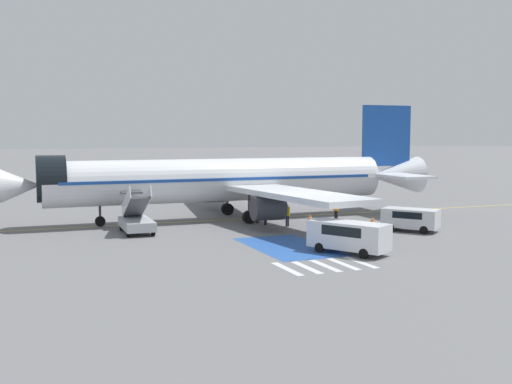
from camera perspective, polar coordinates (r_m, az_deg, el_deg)
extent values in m
plane|color=slate|center=(53.19, -4.37, -2.72)|extent=(600.00, 600.00, 0.00)
cube|color=gold|center=(53.49, -3.32, -2.66)|extent=(74.07, 2.09, 0.01)
cube|color=#2856A8|center=(40.75, 3.13, -5.22)|extent=(4.92, 8.84, 0.01)
cube|color=silver|center=(34.11, 2.97, -7.32)|extent=(0.44, 3.60, 0.01)
cube|color=silver|center=(34.63, 4.78, -7.14)|extent=(0.44, 3.60, 0.01)
cube|color=silver|center=(35.18, 6.54, -6.95)|extent=(0.44, 3.60, 0.01)
cube|color=silver|center=(35.77, 8.23, -6.77)|extent=(0.44, 3.60, 0.01)
cube|color=silver|center=(36.38, 9.87, -6.59)|extent=(0.44, 3.60, 0.01)
cylinder|color=silver|center=(53.11, -3.34, 1.14)|extent=(30.18, 4.55, 3.78)
cone|color=silver|center=(50.65, -22.14, 0.54)|extent=(4.25, 3.81, 3.71)
cone|color=silver|center=(60.93, 12.91, 1.57)|extent=(5.76, 3.77, 3.63)
cylinder|color=black|center=(50.64, -18.95, 1.19)|extent=(2.37, 3.88, 3.82)
cube|color=#19479E|center=(53.09, -3.34, 1.35)|extent=(27.77, 4.56, 0.24)
cube|color=silver|center=(46.50, 3.49, -0.17)|extent=(6.33, 16.35, 0.44)
cylinder|color=#38383D|center=(47.29, 1.16, -1.55)|extent=(2.56, 2.00, 1.94)
cube|color=silver|center=(62.03, -2.90, 1.24)|extent=(7.10, 16.47, 0.44)
cylinder|color=#38383D|center=(60.40, -3.83, -0.04)|extent=(2.56, 2.00, 1.94)
cube|color=#19479E|center=(60.33, 12.32, 5.25)|extent=(5.30, 0.49, 5.92)
cube|color=silver|center=(57.15, 13.74, 1.49)|extent=(3.56, 6.14, 0.24)
cube|color=silver|center=(63.19, 10.03, 1.93)|extent=(3.56, 6.14, 0.24)
cylinder|color=#38383D|center=(51.10, -14.66, -1.18)|extent=(0.20, 0.20, 2.77)
cylinder|color=black|center=(51.28, -14.62, -2.71)|extent=(0.85, 0.30, 0.84)
cylinder|color=#38383D|center=(50.96, -0.64, -1.05)|extent=(0.24, 0.24, 2.45)
cylinder|color=black|center=(51.11, -0.64, -2.42)|extent=(1.11, 0.63, 1.10)
cylinder|color=#38383D|center=(56.58, -2.74, -0.41)|extent=(0.24, 0.24, 2.45)
cylinder|color=black|center=(56.71, -2.74, -1.64)|extent=(1.11, 0.63, 1.10)
cube|color=#ADB2BA|center=(47.14, -11.29, -3.00)|extent=(2.32, 4.85, 0.70)
cylinder|color=black|center=(48.69, -12.70, -3.18)|extent=(0.24, 0.71, 0.70)
cylinder|color=black|center=(48.98, -10.53, -3.09)|extent=(0.24, 0.71, 0.70)
cylinder|color=black|center=(45.40, -12.09, -3.79)|extent=(0.24, 0.71, 0.70)
cylinder|color=black|center=(45.72, -9.77, -3.68)|extent=(0.24, 0.71, 0.70)
cube|color=#4C4C51|center=(46.96, -11.32, -1.44)|extent=(1.54, 4.18, 2.04)
cube|color=#4C4C51|center=(49.10, -11.79, -0.04)|extent=(1.68, 1.14, 0.12)
cube|color=silver|center=(46.79, -12.26, -0.90)|extent=(0.17, 4.48, 2.76)
cube|color=silver|center=(47.04, -10.41, -0.83)|extent=(0.17, 4.48, 2.76)
cube|color=#38383D|center=(77.42, -2.74, 0.42)|extent=(8.34, 3.59, 0.60)
cube|color=silver|center=(76.67, -5.63, 0.73)|extent=(2.11, 2.60, 1.60)
cube|color=black|center=(76.52, -6.30, 0.95)|extent=(0.32, 1.99, 0.70)
cylinder|color=#B7BCC4|center=(77.38, -2.48, 1.43)|extent=(5.80, 2.85, 2.10)
cylinder|color=gold|center=(77.38, -2.48, 1.43)|extent=(0.64, 2.17, 2.14)
cylinder|color=black|center=(75.63, -5.22, 0.06)|extent=(0.99, 0.41, 0.96)
cylinder|color=black|center=(77.97, -5.50, 0.22)|extent=(0.99, 0.41, 0.96)
cylinder|color=black|center=(76.38, -2.23, 0.13)|extent=(0.99, 0.41, 0.96)
cylinder|color=black|center=(78.69, -2.59, 0.29)|extent=(0.99, 0.41, 0.96)
cylinder|color=black|center=(76.88, -0.59, 0.17)|extent=(0.99, 0.41, 0.96)
cylinder|color=black|center=(79.18, -1.01, 0.32)|extent=(0.99, 0.41, 0.96)
cube|color=silver|center=(48.56, 14.51, -2.41)|extent=(4.17, 4.59, 1.46)
cube|color=black|center=(48.52, 14.52, -2.04)|extent=(3.04, 3.09, 0.52)
cylinder|color=black|center=(48.16, 12.69, -3.31)|extent=(0.55, 0.63, 0.64)
cylinder|color=black|center=(49.91, 13.34, -3.02)|extent=(0.55, 0.63, 0.64)
cylinder|color=black|center=(47.44, 15.71, -3.51)|extent=(0.55, 0.63, 0.64)
cylinder|color=black|center=(49.22, 16.26, -3.21)|extent=(0.55, 0.63, 0.64)
cube|color=silver|center=(38.68, 8.81, -4.09)|extent=(4.21, 5.44, 1.70)
cube|color=black|center=(38.62, 8.82, -3.55)|extent=(3.10, 3.43, 0.61)
cylinder|color=black|center=(38.87, 6.09, -5.29)|extent=(0.49, 0.66, 0.64)
cylinder|color=black|center=(40.37, 7.45, -4.90)|extent=(0.49, 0.66, 0.64)
cylinder|color=black|center=(37.30, 10.25, -5.80)|extent=(0.49, 0.66, 0.64)
cylinder|color=black|center=(38.86, 11.50, -5.37)|extent=(0.49, 0.66, 0.64)
cylinder|color=black|center=(53.55, 7.56, -2.24)|extent=(0.14, 0.14, 0.86)
cylinder|color=black|center=(53.46, 7.71, -2.25)|extent=(0.14, 0.14, 0.86)
cube|color=orange|center=(53.41, 7.64, -1.43)|extent=(0.39, 0.47, 0.68)
cube|color=silver|center=(53.41, 7.64, -1.43)|extent=(0.41, 0.49, 0.06)
sphere|color=#9E704C|center=(53.36, 7.65, -0.94)|extent=(0.23, 0.23, 0.23)
cylinder|color=#191E38|center=(49.67, 2.91, -2.77)|extent=(0.14, 0.14, 0.90)
cylinder|color=#191E38|center=(49.60, 3.09, -2.78)|extent=(0.14, 0.14, 0.90)
cube|color=yellow|center=(49.53, 3.01, -1.86)|extent=(0.44, 0.46, 0.71)
cube|color=silver|center=(49.53, 3.01, -1.86)|extent=(0.46, 0.47, 0.06)
sphere|color=beige|center=(49.47, 3.01, -1.31)|extent=(0.24, 0.24, 0.24)
cylinder|color=black|center=(51.40, 0.05, -2.48)|extent=(0.14, 0.14, 0.90)
cylinder|color=black|center=(51.46, 0.23, -2.48)|extent=(0.14, 0.14, 0.90)
cube|color=orange|center=(51.33, 0.14, -1.59)|extent=(0.43, 0.25, 0.71)
cube|color=silver|center=(51.33, 0.14, -1.59)|extent=(0.44, 0.26, 0.06)
sphere|color=#9E704C|center=(51.27, 0.14, -1.06)|extent=(0.24, 0.24, 0.24)
cylinder|color=#191E38|center=(50.18, 0.83, -2.69)|extent=(0.14, 0.14, 0.88)
cylinder|color=#191E38|center=(50.29, 0.97, -2.67)|extent=(0.14, 0.14, 0.88)
cube|color=orange|center=(50.13, 0.90, -1.79)|extent=(0.47, 0.36, 0.70)
cube|color=silver|center=(50.13, 0.90, -1.79)|extent=(0.48, 0.37, 0.06)
sphere|color=tan|center=(50.07, 0.90, -1.26)|extent=(0.24, 0.24, 0.24)
cone|color=orange|center=(52.92, 11.05, -2.58)|extent=(0.45, 0.45, 0.50)
cylinder|color=white|center=(52.92, 11.05, -2.55)|extent=(0.25, 0.25, 0.06)
cone|color=orange|center=(53.65, 16.68, -2.60)|extent=(0.44, 0.44, 0.49)
cylinder|color=white|center=(53.64, 16.68, -2.58)|extent=(0.24, 0.24, 0.06)
cone|color=orange|center=(52.15, 5.17, -2.50)|extent=(0.63, 0.63, 0.70)
cylinder|color=white|center=(52.14, 5.17, -2.47)|extent=(0.34, 0.34, 0.08)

